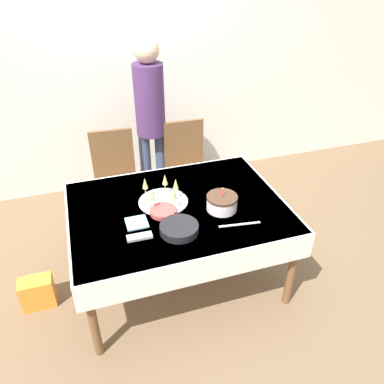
{
  "coord_description": "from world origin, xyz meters",
  "views": [
    {
      "loc": [
        -0.6,
        -2.21,
        2.35
      ],
      "look_at": [
        0.11,
        -0.02,
        0.85
      ],
      "focal_mm": 35.0,
      "sensor_mm": 36.0,
      "label": 1
    }
  ],
  "objects_px": {
    "birthday_cake": "(222,203)",
    "dining_chair_far_left": "(116,177)",
    "dining_chair_far_right": "(187,166)",
    "gift_bag": "(38,292)",
    "champagne_tray": "(163,195)",
    "plate_stack_dessert": "(163,211)",
    "plate_stack_main": "(179,228)",
    "person_standing": "(150,112)"
  },
  "relations": [
    {
      "from": "birthday_cake",
      "to": "dining_chair_far_left",
      "type": "bearing_deg",
      "value": 121.83
    },
    {
      "from": "dining_chair_far_right",
      "to": "gift_bag",
      "type": "relative_size",
      "value": 3.78
    },
    {
      "from": "champagne_tray",
      "to": "plate_stack_dessert",
      "type": "distance_m",
      "value": 0.15
    },
    {
      "from": "dining_chair_far_left",
      "to": "champagne_tray",
      "type": "distance_m",
      "value": 0.91
    },
    {
      "from": "plate_stack_main",
      "to": "plate_stack_dessert",
      "type": "relative_size",
      "value": 1.36
    },
    {
      "from": "plate_stack_dessert",
      "to": "person_standing",
      "type": "height_order",
      "value": "person_standing"
    },
    {
      "from": "plate_stack_main",
      "to": "gift_bag",
      "type": "distance_m",
      "value": 1.27
    },
    {
      "from": "plate_stack_dessert",
      "to": "gift_bag",
      "type": "xyz_separation_m",
      "value": [
        -1.0,
        0.1,
        -0.62
      ]
    },
    {
      "from": "champagne_tray",
      "to": "person_standing",
      "type": "relative_size",
      "value": 0.22
    },
    {
      "from": "dining_chair_far_right",
      "to": "birthday_cake",
      "type": "xyz_separation_m",
      "value": [
        -0.05,
        -1.05,
        0.25
      ]
    },
    {
      "from": "champagne_tray",
      "to": "dining_chair_far_right",
      "type": "bearing_deg",
      "value": 61.85
    },
    {
      "from": "dining_chair_far_right",
      "to": "plate_stack_main",
      "type": "height_order",
      "value": "dining_chair_far_right"
    },
    {
      "from": "plate_stack_dessert",
      "to": "dining_chair_far_right",
      "type": "bearing_deg",
      "value": 63.73
    },
    {
      "from": "champagne_tray",
      "to": "gift_bag",
      "type": "relative_size",
      "value": 1.48
    },
    {
      "from": "dining_chair_far_left",
      "to": "champagne_tray",
      "type": "xyz_separation_m",
      "value": [
        0.26,
        -0.83,
        0.27
      ]
    },
    {
      "from": "dining_chair_far_left",
      "to": "gift_bag",
      "type": "xyz_separation_m",
      "value": [
        -0.77,
        -0.87,
        -0.4
      ]
    },
    {
      "from": "champagne_tray",
      "to": "gift_bag",
      "type": "distance_m",
      "value": 1.23
    },
    {
      "from": "dining_chair_far_left",
      "to": "plate_stack_dessert",
      "type": "distance_m",
      "value": 1.02
    },
    {
      "from": "champagne_tray",
      "to": "person_standing",
      "type": "bearing_deg",
      "value": 81.82
    },
    {
      "from": "dining_chair_far_left",
      "to": "dining_chair_far_right",
      "type": "height_order",
      "value": "same"
    },
    {
      "from": "plate_stack_dessert",
      "to": "person_standing",
      "type": "relative_size",
      "value": 0.11
    },
    {
      "from": "birthday_cake",
      "to": "champagne_tray",
      "type": "xyz_separation_m",
      "value": [
        -0.39,
        0.22,
        0.01
      ]
    },
    {
      "from": "dining_chair_far_left",
      "to": "plate_stack_main",
      "type": "xyz_separation_m",
      "value": [
        0.28,
        -1.21,
        0.23
      ]
    },
    {
      "from": "person_standing",
      "to": "dining_chair_far_right",
      "type": "bearing_deg",
      "value": -33.44
    },
    {
      "from": "plate_stack_main",
      "to": "person_standing",
      "type": "distance_m",
      "value": 1.44
    },
    {
      "from": "dining_chair_far_right",
      "to": "champagne_tray",
      "type": "xyz_separation_m",
      "value": [
        -0.44,
        -0.83,
        0.27
      ]
    },
    {
      "from": "plate_stack_main",
      "to": "person_standing",
      "type": "height_order",
      "value": "person_standing"
    },
    {
      "from": "gift_bag",
      "to": "plate_stack_dessert",
      "type": "bearing_deg",
      "value": -5.77
    },
    {
      "from": "birthday_cake",
      "to": "champagne_tray",
      "type": "distance_m",
      "value": 0.45
    },
    {
      "from": "dining_chair_far_left",
      "to": "person_standing",
      "type": "height_order",
      "value": "person_standing"
    },
    {
      "from": "dining_chair_far_left",
      "to": "person_standing",
      "type": "relative_size",
      "value": 0.56
    },
    {
      "from": "champagne_tray",
      "to": "plate_stack_dessert",
      "type": "xyz_separation_m",
      "value": [
        -0.04,
        -0.14,
        -0.05
      ]
    },
    {
      "from": "dining_chair_far_right",
      "to": "person_standing",
      "type": "height_order",
      "value": "person_standing"
    },
    {
      "from": "birthday_cake",
      "to": "gift_bag",
      "type": "relative_size",
      "value": 0.89
    },
    {
      "from": "champagne_tray",
      "to": "gift_bag",
      "type": "bearing_deg",
      "value": -177.78
    },
    {
      "from": "plate_stack_dessert",
      "to": "gift_bag",
      "type": "height_order",
      "value": "plate_stack_dessert"
    },
    {
      "from": "dining_chair_far_left",
      "to": "champagne_tray",
      "type": "bearing_deg",
      "value": -72.46
    },
    {
      "from": "person_standing",
      "to": "plate_stack_dessert",
      "type": "bearing_deg",
      "value": -98.9
    },
    {
      "from": "dining_chair_far_left",
      "to": "plate_stack_dessert",
      "type": "relative_size",
      "value": 4.94
    },
    {
      "from": "champagne_tray",
      "to": "plate_stack_dessert",
      "type": "height_order",
      "value": "champagne_tray"
    },
    {
      "from": "birthday_cake",
      "to": "gift_bag",
      "type": "xyz_separation_m",
      "value": [
        -1.42,
        0.18,
        -0.66
      ]
    },
    {
      "from": "dining_chair_far_right",
      "to": "birthday_cake",
      "type": "bearing_deg",
      "value": -92.91
    }
  ]
}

